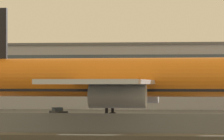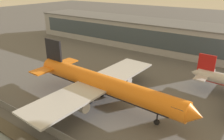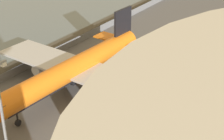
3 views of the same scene
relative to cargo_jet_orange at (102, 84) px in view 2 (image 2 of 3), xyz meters
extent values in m
plane|color=#565659|center=(-6.92, -1.44, -5.77)|extent=(500.00, 500.00, 0.00)
cube|color=#474238|center=(-6.92, -21.94, -5.52)|extent=(320.00, 3.00, 0.50)
cube|color=slate|center=(-6.92, -17.44, -4.66)|extent=(280.00, 0.08, 2.23)
cylinder|color=slate|center=(-6.92, -17.44, -4.66)|extent=(0.10, 0.10, 2.23)
cylinder|color=orange|center=(0.75, -0.03, 0.21)|extent=(45.92, 6.98, 4.88)
cone|color=orange|center=(24.94, -1.15, 0.21)|extent=(3.38, 4.78, 4.64)
cone|color=orange|center=(-23.44, 1.08, 0.21)|extent=(3.37, 4.54, 4.39)
cube|color=#232D3D|center=(21.77, -1.00, 0.82)|extent=(2.87, 4.27, 1.46)
cube|color=black|center=(0.75, -0.03, -1.13)|extent=(39.02, 5.69, 0.88)
cube|color=#B7BABF|center=(-1.03, 11.04, -0.40)|extent=(11.06, 22.40, 0.49)
cube|color=#B7BABF|center=(-2.04, -10.90, -0.40)|extent=(11.06, 22.40, 0.49)
cylinder|color=#B7BABF|center=(0.26, 9.22, -1.99)|extent=(6.52, 2.98, 2.69)
cylinder|color=#B7BABF|center=(-0.59, -9.20, -1.99)|extent=(6.52, 2.98, 2.69)
cube|color=black|center=(-19.35, 0.89, 5.09)|extent=(6.88, 0.90, 8.30)
cube|color=orange|center=(-19.17, 4.91, 0.58)|extent=(4.94, 8.25, 0.39)
cube|color=orange|center=(-19.54, -3.13, 0.58)|extent=(4.94, 8.25, 0.39)
cylinder|color=black|center=(16.74, -0.77, -3.66)|extent=(0.34, 0.34, 2.86)
cylinder|color=black|center=(16.74, -0.77, -5.09)|extent=(1.39, 0.60, 1.37)
cylinder|color=black|center=(-2.33, 2.67, -3.66)|extent=(0.39, 0.39, 2.86)
cylinder|color=black|center=(-2.33, 2.67, -5.09)|extent=(1.62, 1.17, 1.57)
cylinder|color=black|center=(-2.57, -2.45, -3.66)|extent=(0.39, 0.39, 2.86)
cylinder|color=black|center=(-2.57, -2.45, -5.09)|extent=(1.62, 1.17, 1.57)
cone|color=silver|center=(17.68, 25.77, -1.39)|extent=(2.52, 3.36, 3.22)
cube|color=#B21919|center=(20.68, 25.59, 2.19)|extent=(5.06, 0.74, 6.08)
cube|color=silver|center=(20.86, 28.54, -1.12)|extent=(3.72, 6.11, 0.29)
cube|color=silver|center=(20.50, 22.63, -1.12)|extent=(3.72, 6.11, 0.29)
cube|color=#1E2328|center=(-10.76, 9.62, -5.02)|extent=(3.06, 3.56, 1.11)
cube|color=#283847|center=(-10.97, 9.96, -4.22)|extent=(1.68, 1.63, 0.50)
cylinder|color=black|center=(-11.86, 10.10, -5.42)|extent=(0.56, 0.71, 0.70)
cylinder|color=black|center=(-10.71, 10.83, -5.42)|extent=(0.56, 0.71, 0.70)
cylinder|color=black|center=(-10.81, 8.42, -5.42)|extent=(0.56, 0.71, 0.70)
cylinder|color=black|center=(-9.65, 9.15, -5.42)|extent=(0.56, 0.71, 0.70)
cube|color=#9EA3AD|center=(-26.86, 58.24, 0.68)|extent=(108.90, 20.96, 12.91)
cube|color=#3D4C5B|center=(-26.86, 47.69, 1.33)|extent=(100.19, 0.16, 7.75)
cube|color=#5B5E63|center=(-26.86, 58.24, 7.39)|extent=(109.50, 21.56, 0.50)
camera|label=1|loc=(6.01, -82.22, -0.59)|focal=105.00mm
camera|label=2|loc=(32.59, -41.90, 25.64)|focal=35.00mm
camera|label=3|loc=(57.62, 48.84, 37.33)|focal=60.00mm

